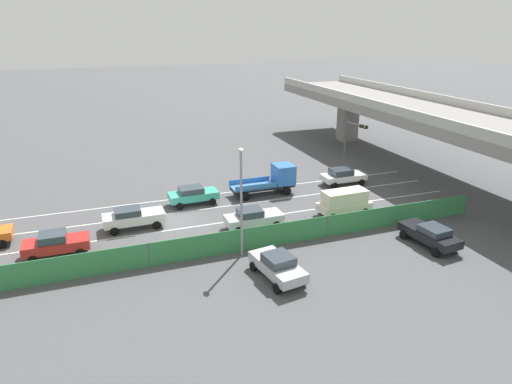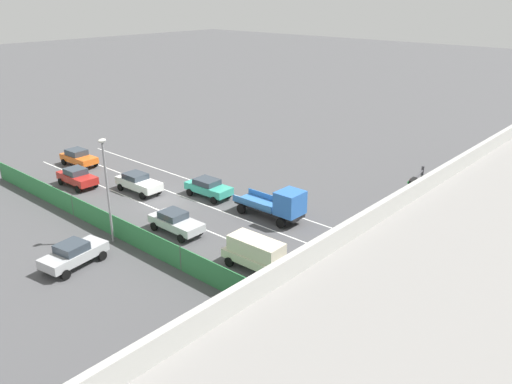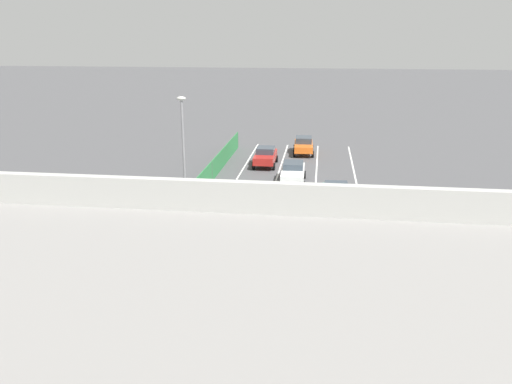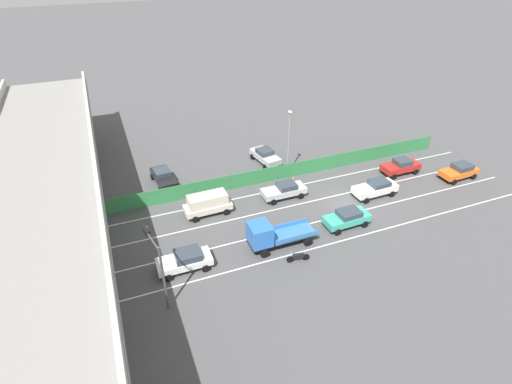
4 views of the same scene
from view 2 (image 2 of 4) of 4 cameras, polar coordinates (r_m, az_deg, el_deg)
ground_plane at (r=44.18m, az=-10.04°, el=-0.98°), size 300.00×300.00×0.00m
lane_line_left_edge at (r=44.80m, az=-2.42°, el=-0.32°), size 0.14×42.90×0.01m
lane_line_mid_left at (r=42.71m, az=-5.44°, el=-1.53°), size 0.14×42.90×0.01m
lane_line_mid_right at (r=40.76m, az=-8.76°, el=-2.86°), size 0.14×42.90×0.01m
lane_line_right_edge at (r=38.99m, az=-12.41°, el=-4.30°), size 0.14×42.90×0.01m
green_fence at (r=37.69m, az=-14.81°, el=-4.03°), size 0.10×39.00×1.70m
car_taxi_teal at (r=44.25m, az=-5.34°, el=0.56°), size 2.11×4.32×1.59m
car_taxi_orange at (r=55.14m, az=-19.16°, el=3.70°), size 2.16×4.31×1.66m
car_sedan_white at (r=46.31m, az=-12.97°, el=1.07°), size 2.07×4.64×1.65m
car_hatchback_white at (r=35.74m, az=11.73°, el=-5.11°), size 2.11×4.38×1.63m
car_sedan_silver at (r=38.06m, az=-8.94°, el=-3.25°), size 2.00×4.49×1.58m
car_van_cream at (r=32.65m, az=0.01°, el=-6.72°), size 2.09×4.53×2.09m
car_sedan_red at (r=49.26m, az=-19.31°, el=1.62°), size 2.01×4.27×1.68m
flatbed_truck_blue at (r=39.31m, az=2.73°, el=-1.41°), size 2.26×5.95×2.65m
motorcycle at (r=42.28m, az=3.24°, el=-1.04°), size 0.60×1.94×0.93m
parked_wagon_silver at (r=35.17m, az=-19.64°, el=-6.45°), size 4.52×2.58×1.64m
parked_sedan_dark at (r=26.85m, az=-5.53°, el=-14.55°), size 4.66×2.43×1.55m
traffic_light at (r=35.72m, az=17.40°, el=-0.26°), size 3.06×0.79×5.70m
street_lamp at (r=36.27m, az=-16.30°, el=1.14°), size 0.60×0.36×7.56m
traffic_cone at (r=38.61m, az=-13.84°, el=-4.17°), size 0.47×0.47×0.70m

